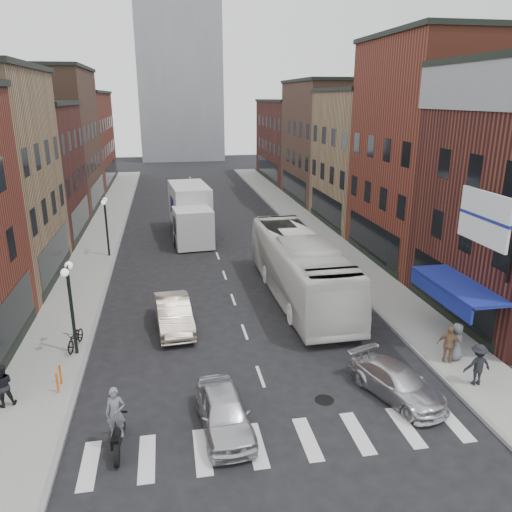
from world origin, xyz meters
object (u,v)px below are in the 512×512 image
Objects in this scene: ped_right_b at (449,345)px; billboard_sign at (486,220)px; streetlamp_near at (70,293)px; motorcycle_rider at (117,421)px; ped_left_solo at (2,386)px; transit_bus at (300,267)px; streetlamp_far at (106,216)px; sedan_left_far at (174,314)px; curb_car at (397,382)px; parked_bicycle at (76,338)px; bike_rack at (59,379)px; sedan_left_near at (224,412)px; ped_right_c at (456,342)px; ped_right_a at (478,365)px; box_truck at (191,213)px.

billboard_sign is at bearing -148.03° from ped_right_b.
streetlamp_near reaches higher than ped_right_b.
motorcycle_rider is 5.07m from ped_left_solo.
streetlamp_far is at bearing 139.06° from transit_bus.
sedan_left_far is 1.10× the size of curb_car.
curb_car is at bearing -14.99° from parked_bicycle.
streetlamp_far is 16.87m from bike_rack.
sedan_left_near reaches higher than parked_bicycle.
ped_left_solo is 17.44m from ped_right_c.
ped_right_b is at bearing -31.33° from sedan_left_far.
ped_right_a is (17.20, -1.70, 0.03)m from ped_left_solo.
parked_bicycle is 4.43m from ped_left_solo.
sedan_left_far is at bearing -159.25° from transit_bus.
parked_bicycle is at bearing -33.46° from ped_right_c.
bike_rack is 15.76m from ped_right_c.
ped_right_a is 1.01× the size of ped_right_b.
billboard_sign reaches higher than ped_right_a.
billboard_sign is 5.19m from ped_right_c.
streetlamp_near is 2.34× the size of parked_bicycle.
streetlamp_far is 2.54× the size of ped_right_c.
motorcycle_rider is 1.34× the size of ped_right_a.
streetlamp_far is at bearing 132.41° from billboard_sign.
curb_car is at bearing -23.46° from streetlamp_near.
box_truck reaches higher than sedan_left_near.
sedan_left_near is (5.60, -20.02, -2.25)m from streetlamp_far.
parked_bicycle is at bearing -160.30° from transit_bus.
streetlamp_far is at bearing 89.31° from bike_rack.
ped_right_a reaches higher than parked_bicycle.
sedan_left_near is 9.84m from ped_right_b.
bike_rack is (-0.20, -2.70, -2.36)m from streetlamp_near.
billboard_sign is 2.34× the size of ped_left_solo.
ped_right_c is at bearing -71.17° from box_truck.
ped_left_solo is at bearing 30.14° from ped_right_b.
sedan_left_near is (5.80, -3.32, 0.12)m from bike_rack.
curb_car is at bearing -155.98° from billboard_sign.
billboard_sign is 12.00m from sedan_left_near.
ped_right_c is at bearing 18.24° from motorcycle_rider.
parked_bicycle is (-16.09, 4.04, -5.52)m from billboard_sign.
bike_rack is (-16.19, 0.80, -5.58)m from billboard_sign.
transit_bus is (11.04, 4.74, -1.16)m from streetlamp_near.
bike_rack is 0.20× the size of curb_car.
ped_right_a is at bearing -73.36° from box_truck.
parked_bicycle is (-5.99, -17.86, -1.34)m from box_truck.
ped_right_c is at bearing -48.15° from streetlamp_far.
box_truck reaches higher than transit_bus.
motorcycle_rider is (-3.65, -24.83, -0.91)m from box_truck.
bike_rack is at bearing 27.15° from ped_right_b.
motorcycle_rider is 13.20m from ped_right_b.
sedan_left_near is 7.91m from ped_left_solo.
billboard_sign is at bearing -12.35° from streetlamp_near.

